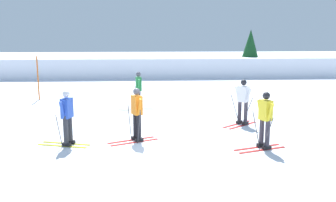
{
  "coord_description": "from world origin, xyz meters",
  "views": [
    {
      "loc": [
        -0.32,
        -10.56,
        3.37
      ],
      "look_at": [
        0.54,
        2.83,
        0.9
      ],
      "focal_mm": 38.95,
      "sensor_mm": 36.0,
      "label": 1
    }
  ],
  "objects_px": {
    "skier_white": "(243,101)",
    "trail_marker_pole": "(38,78)",
    "skier_orange": "(137,113)",
    "skier_blue": "(67,116)",
    "conifer_far_left": "(250,47)",
    "skier_green": "(138,89)",
    "skier_yellow": "(265,119)"
  },
  "relations": [
    {
      "from": "skier_yellow",
      "to": "trail_marker_pole",
      "type": "height_order",
      "value": "trail_marker_pole"
    },
    {
      "from": "skier_orange",
      "to": "skier_green",
      "type": "bearing_deg",
      "value": 90.21
    },
    {
      "from": "skier_blue",
      "to": "trail_marker_pole",
      "type": "relative_size",
      "value": 0.76
    },
    {
      "from": "skier_yellow",
      "to": "skier_blue",
      "type": "height_order",
      "value": "same"
    },
    {
      "from": "skier_yellow",
      "to": "skier_green",
      "type": "bearing_deg",
      "value": 122.47
    },
    {
      "from": "skier_orange",
      "to": "skier_yellow",
      "type": "height_order",
      "value": "same"
    },
    {
      "from": "skier_yellow",
      "to": "conifer_far_left",
      "type": "height_order",
      "value": "conifer_far_left"
    },
    {
      "from": "skier_green",
      "to": "skier_white",
      "type": "height_order",
      "value": "same"
    },
    {
      "from": "skier_orange",
      "to": "skier_yellow",
      "type": "xyz_separation_m",
      "value": [
        3.8,
        -1.03,
        -0.0
      ]
    },
    {
      "from": "skier_white",
      "to": "trail_marker_pole",
      "type": "xyz_separation_m",
      "value": [
        -9.18,
        5.93,
        0.21
      ]
    },
    {
      "from": "trail_marker_pole",
      "to": "conifer_far_left",
      "type": "height_order",
      "value": "conifer_far_left"
    },
    {
      "from": "skier_blue",
      "to": "conifer_far_left",
      "type": "distance_m",
      "value": 21.58
    },
    {
      "from": "skier_green",
      "to": "trail_marker_pole",
      "type": "relative_size",
      "value": 0.76
    },
    {
      "from": "skier_white",
      "to": "trail_marker_pole",
      "type": "height_order",
      "value": "trail_marker_pole"
    },
    {
      "from": "skier_yellow",
      "to": "skier_white",
      "type": "distance_m",
      "value": 2.95
    },
    {
      "from": "skier_orange",
      "to": "conifer_far_left",
      "type": "xyz_separation_m",
      "value": [
        8.9,
        18.18,
        1.38
      ]
    },
    {
      "from": "skier_orange",
      "to": "skier_blue",
      "type": "height_order",
      "value": "same"
    },
    {
      "from": "skier_orange",
      "to": "skier_green",
      "type": "xyz_separation_m",
      "value": [
        -0.02,
        4.97,
        -0.0
      ]
    },
    {
      "from": "skier_white",
      "to": "conifer_far_left",
      "type": "xyz_separation_m",
      "value": [
        4.97,
        16.26,
        1.38
      ]
    },
    {
      "from": "skier_orange",
      "to": "skier_blue",
      "type": "bearing_deg",
      "value": -170.9
    },
    {
      "from": "skier_yellow",
      "to": "skier_white",
      "type": "height_order",
      "value": "same"
    },
    {
      "from": "trail_marker_pole",
      "to": "conifer_far_left",
      "type": "distance_m",
      "value": 17.55
    },
    {
      "from": "skier_green",
      "to": "trail_marker_pole",
      "type": "bearing_deg",
      "value": 151.15
    },
    {
      "from": "skier_yellow",
      "to": "skier_white",
      "type": "bearing_deg",
      "value": 87.37
    },
    {
      "from": "skier_blue",
      "to": "skier_white",
      "type": "xyz_separation_m",
      "value": [
        6.03,
        2.25,
        -0.0
      ]
    },
    {
      "from": "skier_blue",
      "to": "skier_white",
      "type": "relative_size",
      "value": 1.0
    },
    {
      "from": "skier_blue",
      "to": "trail_marker_pole",
      "type": "xyz_separation_m",
      "value": [
        -3.14,
        8.18,
        0.21
      ]
    },
    {
      "from": "skier_white",
      "to": "trail_marker_pole",
      "type": "distance_m",
      "value": 10.93
    },
    {
      "from": "skier_orange",
      "to": "skier_blue",
      "type": "xyz_separation_m",
      "value": [
        -2.1,
        -0.34,
        -0.0
      ]
    },
    {
      "from": "skier_blue",
      "to": "skier_white",
      "type": "distance_m",
      "value": 6.44
    },
    {
      "from": "skier_white",
      "to": "skier_orange",
      "type": "bearing_deg",
      "value": -154.01
    },
    {
      "from": "skier_white",
      "to": "conifer_far_left",
      "type": "height_order",
      "value": "conifer_far_left"
    }
  ]
}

